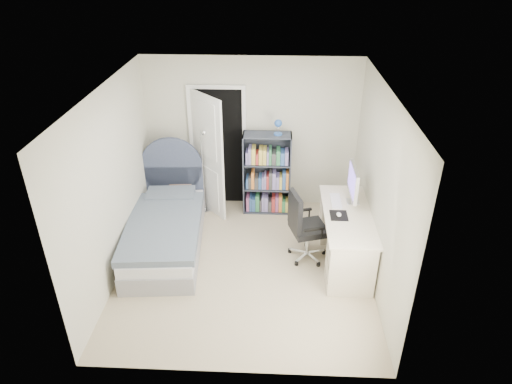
{
  "coord_description": "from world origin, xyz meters",
  "views": [
    {
      "loc": [
        0.39,
        -5.07,
        4.02
      ],
      "look_at": [
        0.14,
        0.24,
        1.05
      ],
      "focal_mm": 32.0,
      "sensor_mm": 36.0,
      "label": 1
    }
  ],
  "objects_px": {
    "nightstand": "(181,185)",
    "floor_lamp": "(204,179)",
    "office_chair": "(303,224)",
    "bookcase": "(267,177)",
    "desk": "(345,235)",
    "bed": "(166,228)"
  },
  "relations": [
    {
      "from": "nightstand",
      "to": "floor_lamp",
      "type": "bearing_deg",
      "value": -18.36
    },
    {
      "from": "floor_lamp",
      "to": "office_chair",
      "type": "xyz_separation_m",
      "value": [
        1.55,
        -1.22,
        -0.02
      ]
    },
    {
      "from": "floor_lamp",
      "to": "bookcase",
      "type": "height_order",
      "value": "bookcase"
    },
    {
      "from": "nightstand",
      "to": "floor_lamp",
      "type": "xyz_separation_m",
      "value": [
        0.43,
        -0.14,
        0.19
      ]
    },
    {
      "from": "desk",
      "to": "office_chair",
      "type": "relative_size",
      "value": 1.52
    },
    {
      "from": "bookcase",
      "to": "desk",
      "type": "height_order",
      "value": "bookcase"
    },
    {
      "from": "nightstand",
      "to": "bookcase",
      "type": "xyz_separation_m",
      "value": [
        1.45,
        -0.07,
        0.22
      ]
    },
    {
      "from": "nightstand",
      "to": "desk",
      "type": "height_order",
      "value": "desk"
    },
    {
      "from": "floor_lamp",
      "to": "bookcase",
      "type": "xyz_separation_m",
      "value": [
        1.02,
        0.07,
        0.02
      ]
    },
    {
      "from": "floor_lamp",
      "to": "bookcase",
      "type": "relative_size",
      "value": 0.9
    },
    {
      "from": "bed",
      "to": "desk",
      "type": "bearing_deg",
      "value": -5.54
    },
    {
      "from": "bed",
      "to": "bookcase",
      "type": "height_order",
      "value": "bookcase"
    },
    {
      "from": "office_chair",
      "to": "nightstand",
      "type": "bearing_deg",
      "value": 145.46
    },
    {
      "from": "bed",
      "to": "office_chair",
      "type": "relative_size",
      "value": 2.11
    },
    {
      "from": "bookcase",
      "to": "office_chair",
      "type": "bearing_deg",
      "value": -67.83
    },
    {
      "from": "bed",
      "to": "floor_lamp",
      "type": "height_order",
      "value": "floor_lamp"
    },
    {
      "from": "office_chair",
      "to": "desk",
      "type": "bearing_deg",
      "value": -2.61
    },
    {
      "from": "bed",
      "to": "bookcase",
      "type": "xyz_separation_m",
      "value": [
        1.46,
        1.07,
        0.32
      ]
    },
    {
      "from": "nightstand",
      "to": "bookcase",
      "type": "bearing_deg",
      "value": -2.86
    },
    {
      "from": "office_chair",
      "to": "bookcase",
      "type": "bearing_deg",
      "value": 112.17
    },
    {
      "from": "nightstand",
      "to": "desk",
      "type": "distance_m",
      "value": 2.92
    },
    {
      "from": "bed",
      "to": "office_chair",
      "type": "height_order",
      "value": "bed"
    }
  ]
}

